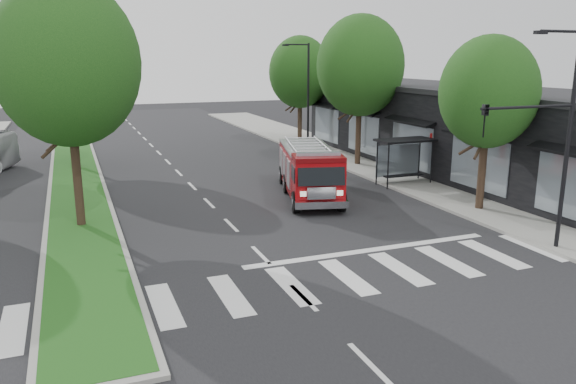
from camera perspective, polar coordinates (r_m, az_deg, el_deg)
name	(u,v)px	position (r m, az deg, el deg)	size (l,w,h in m)	color
ground	(261,255)	(20.67, -2.77, -6.43)	(140.00, 140.00, 0.00)	black
sidewalk_right	(403,175)	(34.70, 11.64, 1.70)	(5.00, 80.00, 0.15)	gray
median	(76,173)	(37.08, -20.77, 1.85)	(3.00, 50.00, 0.15)	gray
storefront_row	(467,132)	(36.94, 17.73, 5.86)	(8.00, 30.00, 5.00)	black
bus_shelter	(403,149)	(32.12, 11.64, 4.32)	(3.20, 1.60, 2.61)	black
tree_right_near	(488,92)	(27.03, 19.70, 9.51)	(4.40, 4.40, 8.05)	black
tree_right_mid	(360,66)	(36.91, 7.35, 12.60)	(5.60, 5.60, 9.72)	black
tree_right_far	(300,72)	(45.96, 1.23, 12.07)	(5.00, 5.00, 8.73)	black
tree_median_near	(67,63)	(24.42, -21.54, 12.07)	(5.80, 5.80, 10.16)	black
tree_median_far	(66,66)	(38.42, -21.65, 11.81)	(5.60, 5.60, 9.72)	black
streetlight_right_near	(551,127)	(21.83, 25.17, 5.99)	(4.08, 0.22, 8.00)	black
streetlight_right_far	(306,93)	(41.89, 1.87, 10.06)	(2.11, 0.20, 8.00)	black
fire_engine	(309,171)	(28.94, 2.16, 2.16)	(4.38, 8.37, 2.78)	#5B0407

